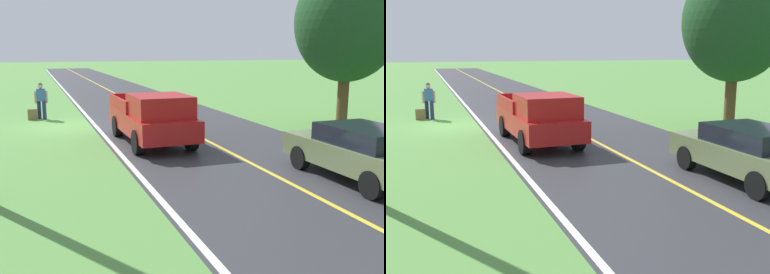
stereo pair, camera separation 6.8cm
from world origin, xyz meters
TOP-DOWN VIEW (x-y plane):
  - ground_plane at (0.00, 0.00)m, footprint 200.00×200.00m
  - road_surface at (-4.64, 0.00)m, footprint 7.20×120.00m
  - lane_edge_line at (-1.23, 0.00)m, footprint 0.16×117.60m
  - lane_centre_line at (-4.64, 0.00)m, footprint 0.14×117.60m
  - hitchhiker_walking at (0.92, -2.41)m, footprint 0.62×0.51m
  - suitcase_carried at (1.34, -2.32)m, footprint 0.47×0.21m
  - pickup_truck_passing at (-2.64, 4.98)m, footprint 2.17×5.43m
  - tree_far_side_near at (-10.87, 4.69)m, footprint 4.24×4.24m
  - sedan_mid_oncoming at (-6.53, 11.11)m, footprint 2.01×4.44m

SIDE VIEW (x-z plane):
  - ground_plane at x=0.00m, z-range 0.00..0.00m
  - road_surface at x=-4.64m, z-range 0.00..0.00m
  - lane_edge_line at x=-1.23m, z-range 0.00..0.01m
  - lane_centre_line at x=-4.64m, z-range 0.00..0.01m
  - suitcase_carried at x=1.34m, z-range 0.00..0.51m
  - sedan_mid_oncoming at x=-6.53m, z-range 0.05..1.46m
  - pickup_truck_passing at x=-2.64m, z-range 0.06..1.88m
  - hitchhiker_walking at x=0.92m, z-range 0.11..1.85m
  - tree_far_side_near at x=-10.87m, z-range 0.97..7.82m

